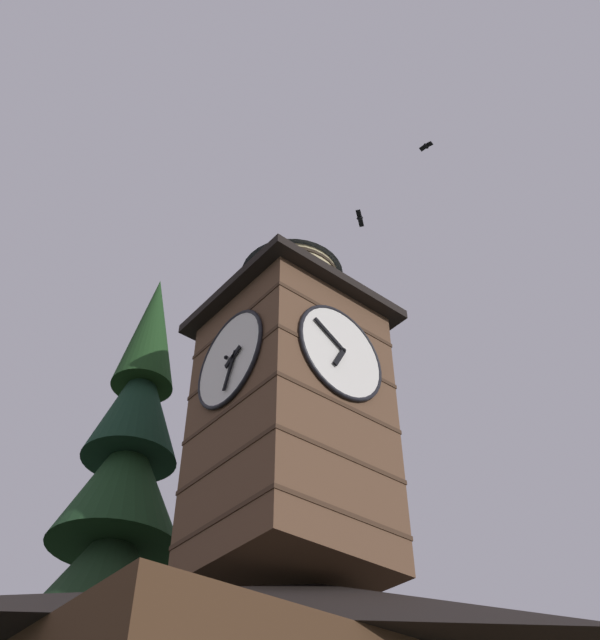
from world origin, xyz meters
TOP-DOWN VIEW (x-y plane):
  - clock_tower at (-0.56, -2.18)m, footprint 4.25×4.25m
  - pine_tree_behind at (1.00, -7.17)m, footprint 5.68×5.68m
  - moon at (-19.96, -32.34)m, footprint 1.65×1.65m
  - flying_bird_high at (-4.42, 0.30)m, footprint 0.26×0.50m
  - flying_bird_low at (-3.35, -2.08)m, footprint 0.68×0.57m

SIDE VIEW (x-z plane):
  - pine_tree_behind at x=1.00m, z-range -2.19..15.98m
  - clock_tower at x=-0.56m, z-range 6.54..16.49m
  - moon at x=-19.96m, z-range 16.18..17.82m
  - flying_bird_low at x=-3.35m, z-range 19.88..20.00m
  - flying_bird_high at x=-4.42m, z-range 22.27..22.41m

